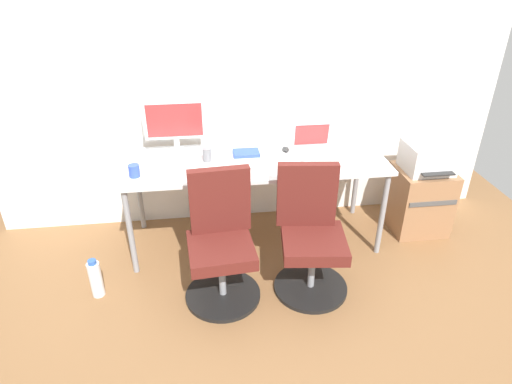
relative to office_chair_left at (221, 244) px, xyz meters
The scene contains 17 objects.
ground_plane 0.82m from the office_chair_left, 62.94° to the left, with size 5.28×5.28×0.00m, color brown.
back_wall 1.42m from the office_chair_left, 73.39° to the left, with size 4.40×0.04×2.60m, color white.
desk 0.75m from the office_chair_left, 62.94° to the left, with size 2.05×0.73×0.76m.
office_chair_left is the anchor object (origin of this frame).
office_chair_right 0.63m from the office_chair_left, ahead, with size 0.54×0.54×0.94m.
side_cabinet 1.88m from the office_chair_left, 19.49° to the left, with size 0.46×0.45×0.57m.
printer 1.89m from the office_chair_left, 19.46° to the left, with size 0.38×0.40×0.24m.
water_bottle_on_floor 0.95m from the office_chair_left, behind, with size 0.09×0.09×0.31m.
desktop_monitor 1.07m from the office_chair_left, 108.94° to the left, with size 0.48×0.18×0.43m.
open_laptop 1.14m from the office_chair_left, 41.48° to the left, with size 0.31×0.26×0.23m.
keyboard_by_monitor 0.63m from the office_chair_left, 126.63° to the left, with size 0.34×0.12×0.02m, color #B7B7B7.
keyboard_by_laptop 0.66m from the office_chair_left, 65.71° to the left, with size 0.34×0.12×0.02m, color #B7B7B7.
mouse_by_monitor 1.02m from the office_chair_left, 52.22° to the left, with size 0.06×0.10×0.03m, color #2D2D2D.
mouse_by_laptop 0.88m from the office_chair_left, 34.51° to the left, with size 0.06×0.10×0.03m, color #515156.
coffee_mug 0.83m from the office_chair_left, 142.70° to the left, with size 0.08×0.08×0.09m, color blue.
pen_cup 0.76m from the office_chair_left, 94.85° to the left, with size 0.07×0.07×0.10m, color slate.
notebook 0.85m from the office_chair_left, 70.44° to the left, with size 0.21×0.15×0.03m, color blue.
Camera 1 is at (-0.40, -3.13, 2.22)m, focal length 30.92 mm.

